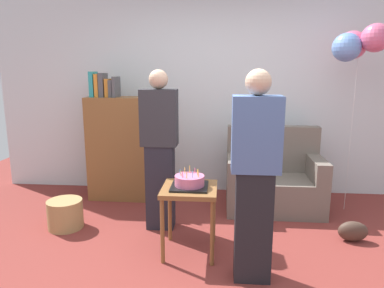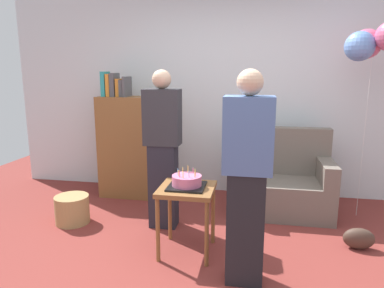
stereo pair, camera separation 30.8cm
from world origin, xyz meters
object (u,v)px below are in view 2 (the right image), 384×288
(person_blowing_candles, at_px, (163,149))
(wicker_basket, at_px, (72,209))
(couch, at_px, (282,183))
(bookshelf, at_px, (131,145))
(birthday_cake, at_px, (187,182))
(side_table, at_px, (187,197))
(handbag, at_px, (359,239))
(person_holding_cake, at_px, (247,179))
(balloon_bunch, at_px, (372,42))

(person_blowing_candles, xyz_separation_m, wicker_basket, (-0.99, -0.11, -0.68))
(couch, distance_m, bookshelf, 1.94)
(birthday_cake, xyz_separation_m, person_blowing_candles, (-0.35, 0.50, 0.17))
(side_table, xyz_separation_m, handbag, (1.55, 0.34, -0.42))
(birthday_cake, relative_size, person_blowing_candles, 0.20)
(side_table, distance_m, person_holding_cake, 0.71)
(bookshelf, relative_size, handbag, 5.75)
(bookshelf, distance_m, side_table, 1.68)
(balloon_bunch, bearing_deg, handbag, -101.76)
(wicker_basket, bearing_deg, person_holding_cake, -21.86)
(birthday_cake, bearing_deg, wicker_basket, 163.95)
(bookshelf, xyz_separation_m, side_table, (1.01, -1.34, -0.16))
(side_table, bearing_deg, bookshelf, 127.07)
(side_table, distance_m, birthday_cake, 0.15)
(bookshelf, xyz_separation_m, handbag, (2.56, -1.00, -0.58))
(bookshelf, height_order, person_blowing_candles, person_blowing_candles)
(birthday_cake, relative_size, balloon_bunch, 0.15)
(side_table, bearing_deg, person_holding_cake, -34.58)
(handbag, bearing_deg, birthday_cake, -167.64)
(couch, relative_size, side_table, 1.79)
(couch, distance_m, side_table, 1.47)
(side_table, height_order, birthday_cake, birthday_cake)
(handbag, relative_size, balloon_bunch, 0.13)
(bookshelf, bearing_deg, wicker_basket, -109.32)
(couch, height_order, birthday_cake, couch)
(couch, relative_size, wicker_basket, 3.06)
(person_holding_cake, bearing_deg, balloon_bunch, -128.44)
(bookshelf, distance_m, birthday_cake, 1.67)
(side_table, bearing_deg, balloon_bunch, 33.94)
(side_table, height_order, balloon_bunch, balloon_bunch)
(wicker_basket, distance_m, balloon_bunch, 3.61)
(couch, xyz_separation_m, person_blowing_candles, (-1.24, -0.65, 0.49))
(wicker_basket, xyz_separation_m, handbag, (2.89, -0.05, -0.05))
(person_blowing_candles, bearing_deg, birthday_cake, -41.60)
(bookshelf, height_order, birthday_cake, bookshelf)
(couch, xyz_separation_m, handbag, (0.66, -0.81, -0.24))
(person_blowing_candles, distance_m, balloon_bunch, 2.42)
(person_blowing_candles, distance_m, person_holding_cake, 1.23)
(side_table, relative_size, person_blowing_candles, 0.38)
(couch, xyz_separation_m, wicker_basket, (-2.24, -0.76, -0.19))
(birthday_cake, xyz_separation_m, person_holding_cake, (0.53, -0.36, 0.17))
(person_blowing_candles, height_order, balloon_bunch, balloon_bunch)
(couch, relative_size, person_holding_cake, 0.67)
(person_holding_cake, bearing_deg, side_table, -34.96)
(couch, xyz_separation_m, balloon_bunch, (0.83, 0.01, 1.56))
(person_blowing_candles, bearing_deg, side_table, -41.61)
(bookshelf, relative_size, balloon_bunch, 0.76)
(balloon_bunch, bearing_deg, person_blowing_candles, -162.41)
(birthday_cake, bearing_deg, side_table, -105.25)
(couch, relative_size, birthday_cake, 3.44)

